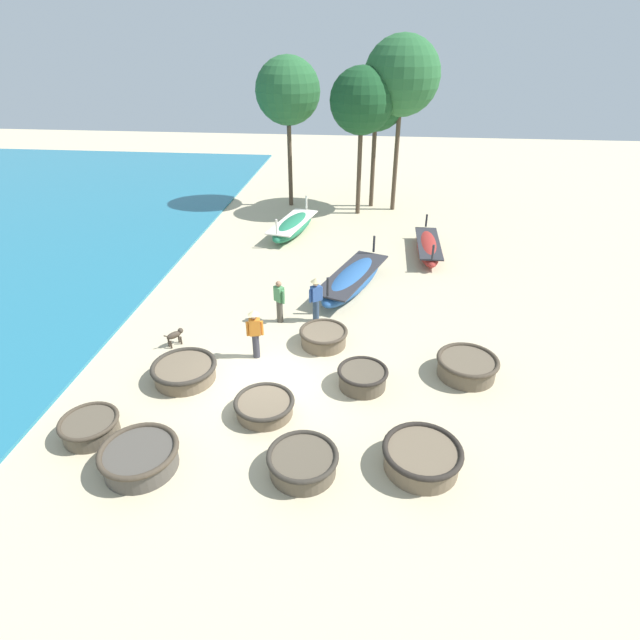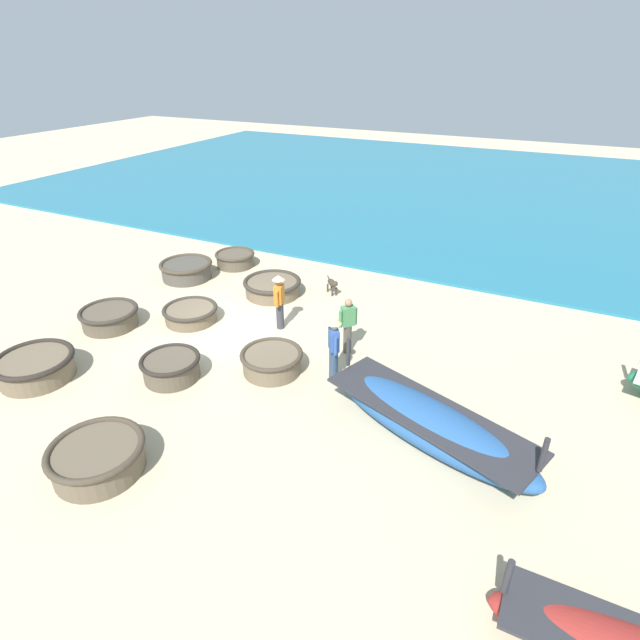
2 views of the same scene
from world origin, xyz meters
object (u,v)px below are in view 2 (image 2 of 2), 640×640
Objects in this scene: coracle_center at (186,269)px; dog at (332,284)px; coracle_far_left at (97,457)px; coracle_front_left at (35,366)px; coracle_nearest at (109,317)px; coracle_front_right at (235,259)px; fisherman_hauling at (334,344)px; coracle_weathered at (272,287)px; long_boat_blue_hull at (428,423)px; fisherman_with_hat at (348,324)px; coracle_beside_post at (171,367)px; fisherman_standing_right at (279,298)px; coracle_tilted at (272,361)px; coracle_far_right at (191,313)px.

dog is (-1.07, 5.21, 0.04)m from coracle_center.
coracle_front_left is at bearing -112.40° from coracle_far_left.
coracle_front_right is at bearing 173.55° from coracle_nearest.
fisherman_hauling is at bearing 25.20° from dog.
dog is (-7.59, 4.51, 0.04)m from coracle_front_left.
coracle_weathered is 7.94m from long_boat_blue_hull.
fisherman_with_hat is (2.04, 7.08, 0.51)m from coracle_center.
fisherman_standing_right is (-3.36, 1.15, 0.64)m from coracle_beside_post.
coracle_weathered is 5.18m from fisherman_hauling.
fisherman_standing_right reaches higher than coracle_center.
coracle_tilted is (-1.34, 2.08, -0.01)m from coracle_beside_post.
coracle_nearest is at bearing -89.23° from coracle_tilted.
coracle_weathered is 3.45m from coracle_center.
coracle_tilted is 0.94× the size of fisherman_hauling.
coracle_weathered is at bearing -177.54° from coracle_beside_post.
coracle_far_left is 1.16× the size of fisherman_with_hat.
coracle_front_right is 0.88× the size of fisherman_hauling.
fisherman_with_hat reaches higher than long_boat_blue_hull.
coracle_weathered is at bearing 141.09° from coracle_nearest.
coracle_far_right is 2.83m from fisherman_standing_right.
long_boat_blue_hull is at bearing 102.74° from coracle_front_left.
coracle_far_right is 4.67m from dog.
coracle_front_left is 1.12× the size of fisherman_hauling.
coracle_nearest is (1.30, -1.92, 0.05)m from coracle_far_right.
coracle_weathered is 1.04× the size of coracle_center.
fisherman_hauling is (1.60, 2.44, 0.00)m from fisherman_standing_right.
fisherman_with_hat is at bearing 104.40° from coracle_nearest.
coracle_beside_post is 0.78× the size of coracle_front_left.
fisherman_hauling reaches higher than coracle_far_left.
coracle_weathered is at bearing 92.41° from coracle_center.
long_boat_blue_hull reaches higher than coracle_far_right.
dog is at bearing 149.30° from coracle_front_left.
coracle_beside_post reaches higher than coracle_front_right.
fisherman_standing_right reaches higher than long_boat_blue_hull.
fisherman_with_hat reaches higher than coracle_nearest.
dog is at bearing 171.95° from fisherman_standing_right.
coracle_far_left is (4.31, 4.25, 0.03)m from coracle_nearest.
coracle_far_left reaches higher than coracle_weathered.
coracle_far_right is 1.10× the size of coracle_front_right.
coracle_weathered is at bearing -120.99° from fisherman_with_hat.
coracle_front_left is 1.12× the size of fisherman_standing_right.
coracle_front_left reaches higher than coracle_front_right.
coracle_far_left is 0.99× the size of coracle_center.
coracle_front_right is at bearing -98.39° from dog.
long_boat_blue_hull is at bearing 54.73° from coracle_weathered.
coracle_far_right is (-2.56, -1.48, -0.06)m from coracle_beside_post.
coracle_front_right is 7.25m from fisherman_with_hat.
long_boat_blue_hull is at bearing 66.79° from fisherman_hauling.
fisherman_standing_right is at bearing -98.64° from fisherman_with_hat.
coracle_beside_post is at bearing -84.42° from long_boat_blue_hull.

